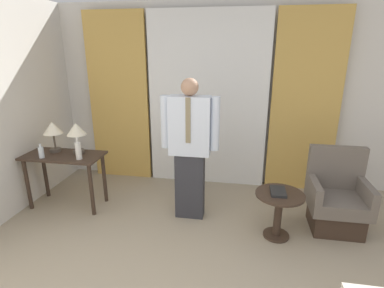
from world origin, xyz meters
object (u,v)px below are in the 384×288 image
object	(u,v)px
bottle_near_edge	(41,152)
bottle_by_lamp	(78,150)
person	(190,146)
table_lamp_left	(53,130)
desk	(65,164)
table_lamp_right	(76,131)
book	(278,191)
side_table	(279,208)
armchair	(336,201)

from	to	relation	value
bottle_near_edge	bottle_by_lamp	size ratio (longest dim) A/B	0.64
person	table_lamp_left	bearing A→B (deg)	177.54
desk	person	bearing A→B (deg)	0.65
table_lamp_left	bottle_near_edge	size ratio (longest dim) A/B	2.27
table_lamp_right	bottle_near_edge	bearing A→B (deg)	-145.79
bottle_near_edge	desk	bearing A→B (deg)	37.26
table_lamp_left	person	world-z (taller)	person
desk	book	xyz separation A→B (m)	(2.70, -0.24, -0.04)
person	side_table	xyz separation A→B (m)	(1.05, -0.28, -0.57)
book	side_table	bearing A→B (deg)	-41.34
armchair	desk	bearing A→B (deg)	-179.17
armchair	side_table	bearing A→B (deg)	-155.70
bottle_near_edge	person	bearing A→B (deg)	5.17
table_lamp_right	side_table	distance (m)	2.67
table_lamp_right	book	xyz separation A→B (m)	(2.54, -0.34, -0.48)
table_lamp_right	bottle_by_lamp	size ratio (longest dim) A/B	1.45
table_lamp_right	armchair	xyz separation A→B (m)	(3.24, -0.05, -0.69)
book	armchair	bearing A→B (deg)	22.43
bottle_near_edge	side_table	distance (m)	2.96
side_table	book	bearing A→B (deg)	138.66
armchair	book	world-z (taller)	armchair
desk	table_lamp_right	xyz separation A→B (m)	(0.17, 0.10, 0.43)
bottle_near_edge	book	bearing A→B (deg)	-1.83
desk	bottle_near_edge	distance (m)	0.32
table_lamp_right	bottle_near_edge	world-z (taller)	table_lamp_right
desk	bottle_near_edge	xyz separation A→B (m)	(-0.20, -0.15, 0.21)
person	bottle_near_edge	bearing A→B (deg)	-174.83
desk	table_lamp_right	size ratio (longest dim) A/B	2.50
desk	table_lamp_right	world-z (taller)	table_lamp_right
desk	table_lamp_left	world-z (taller)	table_lamp_left
desk	table_lamp_right	distance (m)	0.47
table_lamp_left	person	bearing A→B (deg)	-2.46
bottle_by_lamp	person	size ratio (longest dim) A/B	0.16
table_lamp_right	bottle_by_lamp	bearing A→B (deg)	-59.37
desk	book	bearing A→B (deg)	-5.13
side_table	book	world-z (taller)	book
table_lamp_right	bottle_near_edge	size ratio (longest dim) A/B	2.27
table_lamp_left	person	xyz separation A→B (m)	(1.84, -0.08, -0.09)
desk	bottle_by_lamp	world-z (taller)	bottle_by_lamp
desk	book	distance (m)	2.72
bottle_near_edge	side_table	xyz separation A→B (m)	(2.92, -0.11, -0.44)
bottle_near_edge	bottle_by_lamp	distance (m)	0.49
bottle_by_lamp	armchair	xyz separation A→B (m)	(3.12, 0.16, -0.50)
table_lamp_left	armchair	size ratio (longest dim) A/B	0.43
bottle_near_edge	side_table	world-z (taller)	bottle_near_edge
bottle_near_edge	person	xyz separation A→B (m)	(1.87, 0.17, 0.13)
side_table	book	xyz separation A→B (m)	(-0.02, 0.02, 0.19)
table_lamp_right	book	size ratio (longest dim) A/B	1.58
book	bottle_near_edge	bearing A→B (deg)	178.17
bottle_near_edge	book	size ratio (longest dim) A/B	0.69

